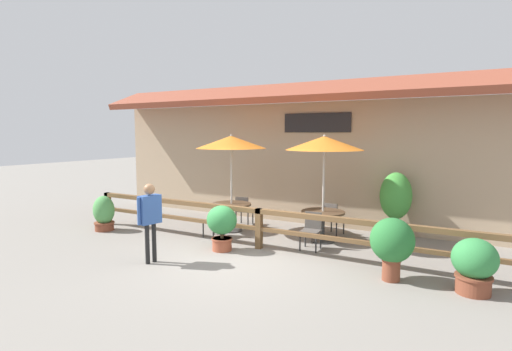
# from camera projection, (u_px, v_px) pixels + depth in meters

# --- Properties ---
(ground_plane) EXTENTS (60.00, 60.00, 0.00)m
(ground_plane) POSITION_uv_depth(u_px,v_px,m) (235.00, 261.00, 8.48)
(ground_plane) COLOR gray
(building_facade) EXTENTS (14.28, 1.49, 4.23)m
(building_facade) POSITION_uv_depth(u_px,v_px,m) (309.00, 151.00, 11.80)
(building_facade) COLOR tan
(building_facade) RESTS_ON ground
(patio_railing) EXTENTS (10.40, 0.14, 0.95)m
(patio_railing) POSITION_uv_depth(u_px,v_px,m) (259.00, 219.00, 9.31)
(patio_railing) COLOR brown
(patio_railing) RESTS_ON ground
(patio_umbrella_near) EXTENTS (1.91, 1.91, 2.67)m
(patio_umbrella_near) POSITION_uv_depth(u_px,v_px,m) (231.00, 142.00, 10.83)
(patio_umbrella_near) COLOR #B7B2A8
(patio_umbrella_near) RESTS_ON ground
(dining_table_near) EXTENTS (1.08, 1.08, 0.77)m
(dining_table_near) POSITION_uv_depth(u_px,v_px,m) (232.00, 209.00, 11.03)
(dining_table_near) COLOR #4C3826
(dining_table_near) RESTS_ON ground
(chair_near_streetside) EXTENTS (0.49, 0.49, 0.86)m
(chair_near_streetside) POSITION_uv_depth(u_px,v_px,m) (215.00, 218.00, 10.42)
(chair_near_streetside) COLOR #514C47
(chair_near_streetside) RESTS_ON ground
(chair_near_wallside) EXTENTS (0.48, 0.48, 0.86)m
(chair_near_wallside) POSITION_uv_depth(u_px,v_px,m) (244.00, 209.00, 11.71)
(chair_near_wallside) COLOR #514C47
(chair_near_wallside) RESTS_ON ground
(patio_umbrella_middle) EXTENTS (1.91, 1.91, 2.67)m
(patio_umbrella_middle) POSITION_uv_depth(u_px,v_px,m) (324.00, 143.00, 9.74)
(patio_umbrella_middle) COLOR #B7B2A8
(patio_umbrella_middle) RESTS_ON ground
(dining_table_middle) EXTENTS (1.08, 1.08, 0.77)m
(dining_table_middle) POSITION_uv_depth(u_px,v_px,m) (323.00, 217.00, 9.94)
(dining_table_middle) COLOR #4C3826
(dining_table_middle) RESTS_ON ground
(chair_middle_streetside) EXTENTS (0.45, 0.45, 0.86)m
(chair_middle_streetside) POSITION_uv_depth(u_px,v_px,m) (311.00, 229.00, 9.30)
(chair_middle_streetside) COLOR #514C47
(chair_middle_streetside) RESTS_ON ground
(chair_middle_wallside) EXTENTS (0.50, 0.50, 0.86)m
(chair_middle_wallside) POSITION_uv_depth(u_px,v_px,m) (333.00, 217.00, 10.60)
(chair_middle_wallside) COLOR #514C47
(chair_middle_wallside) RESTS_ON ground
(potted_plant_tall_tropical) EXTENTS (0.80, 0.72, 1.17)m
(potted_plant_tall_tropical) POSITION_uv_depth(u_px,v_px,m) (392.00, 243.00, 7.28)
(potted_plant_tall_tropical) COLOR brown
(potted_plant_tall_tropical) RESTS_ON ground
(potted_plant_entrance_palm) EXTENTS (0.72, 0.64, 1.05)m
(potted_plant_entrance_palm) POSITION_uv_depth(u_px,v_px,m) (222.00, 224.00, 9.17)
(potted_plant_entrance_palm) COLOR #9E4C33
(potted_plant_entrance_palm) RESTS_ON ground
(potted_plant_corner_fern) EXTENTS (0.61, 0.55, 0.97)m
(potted_plant_corner_fern) POSITION_uv_depth(u_px,v_px,m) (104.00, 213.00, 11.09)
(potted_plant_corner_fern) COLOR brown
(potted_plant_corner_fern) RESTS_ON ground
(potted_plant_small_flowering) EXTENTS (0.73, 0.66, 0.95)m
(potted_plant_small_flowering) POSITION_uv_depth(u_px,v_px,m) (474.00, 265.00, 6.70)
(potted_plant_small_flowering) COLOR brown
(potted_plant_small_flowering) RESTS_ON ground
(potted_plant_broad_leaf) EXTENTS (0.79, 0.71, 1.71)m
(potted_plant_broad_leaf) POSITION_uv_depth(u_px,v_px,m) (396.00, 199.00, 10.17)
(potted_plant_broad_leaf) COLOR brown
(potted_plant_broad_leaf) RESTS_ON ground
(pedestrian) EXTENTS (0.29, 0.58, 1.67)m
(pedestrian) POSITION_uv_depth(u_px,v_px,m) (150.00, 212.00, 8.24)
(pedestrian) COLOR black
(pedestrian) RESTS_ON ground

